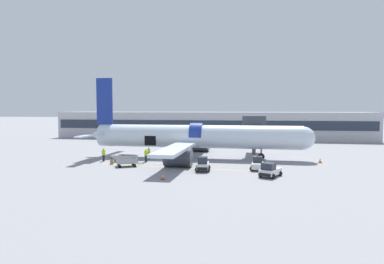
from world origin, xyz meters
The scene contains 16 objects.
ground_plane centered at (0.00, 0.00, 0.00)m, with size 500.00×500.00×0.00m, color gray.
apron_marking_line centered at (2.23, -4.30, 0.00)m, with size 21.83×2.24×0.01m.
terminal_strip centered at (0.00, 40.35, 3.30)m, with size 77.29×11.99×6.60m.
jet_bridge_stub centered at (11.20, 9.40, 4.66)m, with size 3.49×8.95×6.32m.
airplane centered at (2.30, 4.15, 3.11)m, with size 33.97×31.33×12.13m.
baggage_tug_lead centered at (11.69, -4.28, 0.67)m, with size 1.84×2.46×1.62m.
baggage_tug_mid centered at (12.99, -8.22, 0.68)m, with size 2.66×3.31×1.57m.
baggage_tug_rear centered at (5.31, -6.10, 0.73)m, with size 2.01×2.85×1.74m.
baggage_cart_loading centered at (-6.30, -0.93, 0.50)m, with size 3.94×2.22×1.01m.
baggage_cart_queued centered at (-4.70, -4.64, 0.48)m, with size 3.53×2.66×1.01m.
ground_crew_loader_a centered at (-9.64, -0.96, 0.97)m, with size 0.52×0.65×1.85m.
ground_crew_loader_b centered at (-3.52, -0.58, 0.97)m, with size 0.60×0.57×1.84m.
ground_crew_driver centered at (-3.86, 1.78, 0.91)m, with size 0.48×0.61×1.73m.
suitcase_on_tarmac_upright centered at (-7.35, -3.36, 0.35)m, with size 0.48×0.36×0.82m.
safety_cone_nose centered at (20.14, 2.92, 0.31)m, with size 0.57×0.57×0.66m.
safety_cone_engine_left centered at (1.95, -11.62, 0.30)m, with size 0.47×0.47×0.64m.
Camera 1 is at (11.38, -45.75, 7.31)m, focal length 32.00 mm.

